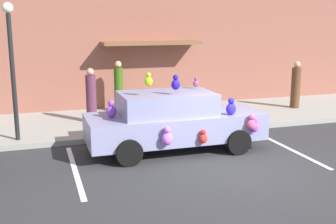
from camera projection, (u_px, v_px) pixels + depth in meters
ground_plane at (236, 168)px, 9.68m from camera, size 60.00×60.00×0.00m
sidewalk at (169, 118)px, 14.31m from camera, size 24.00×4.00×0.15m
storefront_building at (152, 25)px, 15.64m from camera, size 24.00×1.25×6.40m
parking_stripe_front at (287, 148)px, 11.21m from camera, size 0.12×3.60×0.01m
parking_stripe_rear at (75, 170)px, 9.53m from camera, size 0.12×3.60×0.01m
plush_covered_car at (173, 121)px, 10.84m from camera, size 4.57×1.99×2.12m
teddy_bear_on_sidewalk at (166, 119)px, 12.60m from camera, size 0.31×0.26×0.59m
street_lamp_post at (12, 57)px, 10.96m from camera, size 0.28×0.28×3.65m
pedestrian_near_shopfront at (91, 97)px, 13.31m from camera, size 0.33×0.33×1.73m
pedestrian_walking_past at (119, 88)px, 14.83m from camera, size 0.32×0.32×1.81m
pedestrian_by_lamp at (296, 86)px, 15.54m from camera, size 0.34×0.34×1.73m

